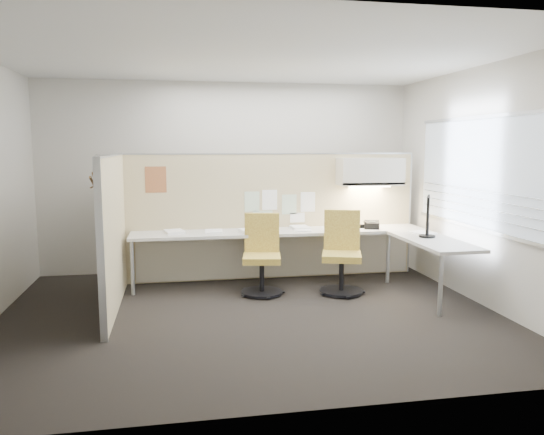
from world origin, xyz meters
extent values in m
cube|color=black|center=(0.00, 0.00, -0.01)|extent=(5.50, 4.50, 0.01)
cube|color=white|center=(0.00, 0.00, 2.80)|extent=(5.50, 4.50, 0.01)
cube|color=beige|center=(0.00, 2.25, 1.40)|extent=(5.50, 0.02, 2.80)
cube|color=beige|center=(0.00, -2.25, 1.40)|extent=(5.50, 0.02, 2.80)
cube|color=beige|center=(2.75, 0.00, 1.40)|extent=(0.02, 4.50, 2.80)
cube|color=#A2AFBC|center=(2.73, 0.00, 1.55)|extent=(0.01, 2.80, 1.30)
cube|color=tan|center=(0.55, 1.60, 0.88)|extent=(4.10, 0.06, 1.75)
cube|color=tan|center=(-1.50, 0.50, 0.88)|extent=(0.06, 2.20, 1.75)
cube|color=beige|center=(0.60, 1.27, 0.71)|extent=(4.00, 0.60, 0.04)
cube|color=beige|center=(2.30, 0.23, 0.71)|extent=(0.60, 1.47, 0.04)
cube|color=beige|center=(0.60, 1.54, 0.34)|extent=(3.90, 0.02, 0.64)
cylinder|color=#A5A8AA|center=(-1.35, 1.02, 0.34)|extent=(0.05, 0.05, 0.69)
cylinder|color=#A5A8AA|center=(2.05, -0.45, 0.34)|extent=(0.05, 0.05, 0.69)
cylinder|color=#A5A8AA|center=(2.05, 1.02, 0.34)|extent=(0.05, 0.05, 0.69)
cube|color=beige|center=(1.90, 1.39, 1.51)|extent=(0.90, 0.36, 0.38)
cube|color=#FFEABF|center=(1.90, 1.39, 1.30)|extent=(0.60, 0.06, 0.02)
cube|color=#8CBF8C|center=(0.25, 1.57, 1.10)|extent=(0.21, 0.00, 0.28)
cube|color=white|center=(0.50, 1.57, 1.12)|extent=(0.21, 0.00, 0.28)
cube|color=#8CBF8C|center=(0.78, 1.57, 1.05)|extent=(0.21, 0.00, 0.28)
cube|color=white|center=(1.05, 1.57, 1.08)|extent=(0.21, 0.00, 0.28)
cube|color=#8CBF8C|center=(0.40, 1.57, 0.88)|extent=(0.28, 0.00, 0.18)
cube|color=white|center=(0.90, 1.57, 0.86)|extent=(0.21, 0.00, 0.14)
cube|color=orange|center=(-1.05, 1.57, 1.42)|extent=(0.28, 0.00, 0.35)
cylinder|color=black|center=(0.25, 0.75, 0.03)|extent=(0.53, 0.53, 0.03)
cylinder|color=black|center=(0.25, 0.75, 0.23)|extent=(0.06, 0.06, 0.40)
cube|color=#E9D856|center=(0.25, 0.75, 0.47)|extent=(0.54, 0.54, 0.08)
cube|color=#E9D856|center=(0.29, 0.97, 0.76)|extent=(0.45, 0.14, 0.51)
cylinder|color=black|center=(1.25, 0.61, 0.03)|extent=(0.54, 0.54, 0.03)
cylinder|color=black|center=(1.25, 0.61, 0.24)|extent=(0.06, 0.06, 0.42)
cube|color=#E9D856|center=(1.25, 0.61, 0.48)|extent=(0.60, 0.60, 0.08)
cube|color=#E9D856|center=(1.32, 0.83, 0.79)|extent=(0.46, 0.20, 0.52)
cylinder|color=black|center=(2.30, 0.41, 0.75)|extent=(0.20, 0.20, 0.02)
cylinder|color=black|center=(2.30, 0.41, 0.83)|extent=(0.04, 0.04, 0.18)
cube|color=black|center=(2.30, 0.41, 1.09)|extent=(0.25, 0.45, 0.33)
cube|color=black|center=(2.30, 0.41, 1.09)|extent=(0.21, 0.40, 0.29)
cube|color=black|center=(1.87, 1.20, 0.78)|extent=(0.25, 0.24, 0.12)
cylinder|color=black|center=(1.78, 1.22, 0.81)|extent=(0.09, 0.17, 0.04)
cube|color=black|center=(1.73, 1.29, 0.76)|extent=(0.14, 0.04, 0.05)
cube|color=black|center=(1.59, 1.39, 0.76)|extent=(0.11, 0.08, 0.06)
cube|color=silver|center=(-1.50, -0.17, 1.77)|extent=(0.14, 0.02, 0.02)
cylinder|color=silver|center=(-1.57, -0.17, 1.69)|extent=(0.02, 0.02, 0.14)
cube|color=#AD7F4C|center=(-1.57, -0.17, 1.56)|extent=(0.02, 0.43, 0.12)
cube|color=#AD7F4C|center=(-1.60, -0.14, 1.52)|extent=(0.02, 0.43, 0.12)
cube|color=#A2A1AB|center=(-1.58, -0.22, 0.95)|extent=(0.01, 0.07, 1.06)
cube|color=white|center=(-0.82, 1.31, 0.75)|extent=(0.29, 0.34, 0.03)
cube|color=white|center=(-0.31, 1.31, 0.74)|extent=(0.25, 0.31, 0.02)
cube|color=white|center=(0.15, 1.15, 0.75)|extent=(0.28, 0.33, 0.05)
cube|color=white|center=(0.90, 1.25, 0.74)|extent=(0.29, 0.34, 0.01)
cube|color=white|center=(1.54, 1.27, 0.74)|extent=(0.27, 0.33, 0.02)
cube|color=white|center=(2.38, 0.69, 0.74)|extent=(0.31, 0.35, 0.02)
cube|color=white|center=(0.89, 1.37, 0.75)|extent=(0.24, 0.31, 0.03)
camera|label=1|loc=(-0.79, -5.69, 1.87)|focal=35.00mm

